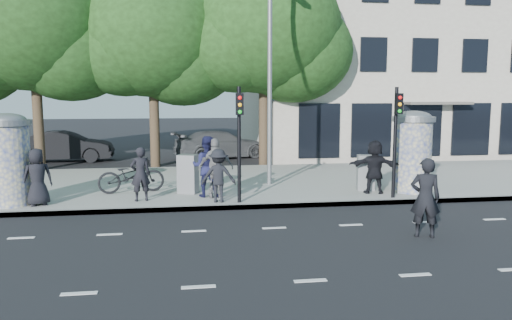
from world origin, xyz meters
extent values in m
plane|color=black|center=(0.00, 0.00, 0.00)|extent=(120.00, 120.00, 0.00)
cube|color=gray|center=(0.00, 7.50, 0.07)|extent=(40.00, 8.00, 0.15)
cube|color=slate|center=(0.00, 3.55, 0.07)|extent=(40.00, 0.10, 0.16)
cube|color=silver|center=(0.00, -2.20, 0.00)|extent=(32.00, 0.12, 0.01)
cube|color=silver|center=(0.00, 1.40, 0.00)|extent=(32.00, 0.12, 0.01)
cylinder|color=beige|center=(-7.20, 4.50, 1.30)|extent=(1.20, 1.20, 2.30)
cylinder|color=slate|center=(-7.20, 4.50, 2.53)|extent=(1.36, 1.36, 0.16)
ellipsoid|color=slate|center=(-7.20, 4.50, 2.61)|extent=(1.10, 1.10, 0.38)
cylinder|color=beige|center=(5.20, 4.70, 1.30)|extent=(1.20, 1.20, 2.30)
cylinder|color=slate|center=(5.20, 4.70, 2.53)|extent=(1.36, 1.36, 0.16)
ellipsoid|color=slate|center=(5.20, 4.70, 2.61)|extent=(1.10, 1.10, 0.38)
cylinder|color=black|center=(-0.60, 3.85, 1.85)|extent=(0.11, 0.11, 3.40)
cube|color=black|center=(-0.60, 3.67, 3.05)|extent=(0.22, 0.14, 0.62)
cylinder|color=black|center=(4.20, 3.85, 1.85)|extent=(0.11, 0.11, 3.40)
cube|color=black|center=(4.20, 3.67, 3.05)|extent=(0.22, 0.14, 0.62)
cylinder|color=slate|center=(0.80, 6.70, 4.15)|extent=(0.16, 0.16, 8.00)
cylinder|color=#38281C|center=(-8.50, 12.50, 2.36)|extent=(0.44, 0.44, 4.73)
ellipsoid|color=#1B3412|center=(-8.50, 12.50, 6.51)|extent=(7.20, 7.20, 6.12)
cylinder|color=#38281C|center=(-3.50, 12.70, 2.21)|extent=(0.44, 0.44, 4.41)
ellipsoid|color=#1B3412|center=(-3.50, 12.70, 6.08)|extent=(6.80, 6.80, 5.78)
cylinder|color=#38281C|center=(1.50, 12.30, 2.29)|extent=(0.44, 0.44, 4.59)
ellipsoid|color=#1B3412|center=(1.50, 12.30, 6.32)|extent=(7.00, 7.00, 5.95)
cube|color=#AEA192|center=(12.00, 20.00, 6.00)|extent=(20.00, 15.00, 12.00)
cube|color=black|center=(12.00, 12.45, 1.60)|extent=(18.00, 0.10, 2.60)
cube|color=#59544C|center=(10.00, 12.10, 2.90)|extent=(3.20, 0.90, 0.12)
cube|color=#194C8C|center=(2.50, 12.45, 3.20)|extent=(1.60, 0.06, 0.30)
imported|color=black|center=(-6.36, 4.26, 0.98)|extent=(0.95, 0.78, 1.66)
imported|color=black|center=(-3.50, 4.47, 0.96)|extent=(0.67, 0.53, 1.63)
imported|color=#1A1C43|center=(-1.51, 4.83, 1.10)|extent=(1.06, 0.91, 1.90)
imported|color=black|center=(-1.20, 3.99, 0.94)|extent=(1.10, 0.74, 1.58)
imported|color=gray|center=(-1.24, 4.62, 1.07)|extent=(1.09, 0.62, 1.85)
imported|color=black|center=(3.86, 4.58, 1.01)|extent=(1.70, 0.96, 1.73)
imported|color=black|center=(3.34, 0.14, 0.94)|extent=(0.79, 0.63, 1.88)
imported|color=black|center=(-3.91, 5.84, 0.70)|extent=(1.14, 2.21, 1.11)
cube|color=slate|center=(-2.08, 5.46, 0.78)|extent=(0.72, 0.63, 1.25)
cube|color=gray|center=(3.79, 5.13, 0.74)|extent=(0.63, 0.51, 1.17)
imported|color=black|center=(-8.01, 15.14, 0.76)|extent=(1.78, 4.65, 1.51)
imported|color=#494B4F|center=(-0.25, 15.43, 0.72)|extent=(3.41, 5.32, 1.44)
camera|label=1|loc=(-2.22, -10.56, 3.33)|focal=35.00mm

